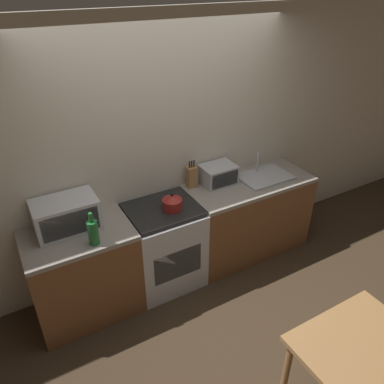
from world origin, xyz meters
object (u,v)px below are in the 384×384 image
object	(u,v)px
stove_range	(164,246)
microwave	(66,215)
dining_table	(355,353)
toaster_oven	(218,174)
bottle	(93,232)
kettle	(172,202)

from	to	relation	value
stove_range	microwave	size ratio (longest dim) A/B	1.68
dining_table	toaster_oven	bearing A→B (deg)	84.32
stove_range	bottle	bearing A→B (deg)	-164.12
stove_range	bottle	world-z (taller)	bottle
bottle	toaster_oven	xyz separation A→B (m)	(1.44, 0.36, -0.01)
stove_range	microwave	distance (m)	1.04
kettle	dining_table	xyz separation A→B (m)	(0.45, -1.81, -0.35)
stove_range	microwave	world-z (taller)	microwave
toaster_oven	dining_table	world-z (taller)	toaster_oven
stove_range	dining_table	xyz separation A→B (m)	(0.53, -1.87, 0.18)
microwave	bottle	distance (m)	0.35
kettle	toaster_oven	world-z (taller)	toaster_oven
stove_range	bottle	distance (m)	0.93
microwave	dining_table	distance (m)	2.45
kettle	microwave	world-z (taller)	microwave
bottle	dining_table	size ratio (longest dim) A/B	0.36
bottle	toaster_oven	distance (m)	1.49
microwave	toaster_oven	bearing A→B (deg)	1.20
stove_range	microwave	bearing A→B (deg)	172.05
microwave	kettle	bearing A→B (deg)	-10.70
bottle	kettle	bearing A→B (deg)	10.39
stove_range	microwave	xyz separation A→B (m)	(-0.85, 0.12, 0.59)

